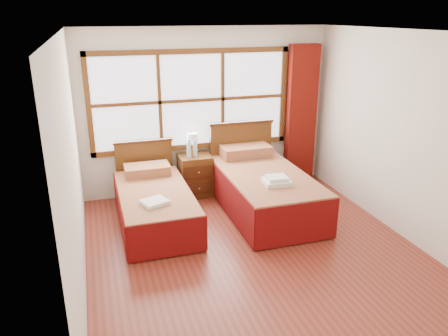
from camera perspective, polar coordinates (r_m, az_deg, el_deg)
name	(u,v)px	position (r m, az deg, el deg)	size (l,w,h in m)	color
floor	(256,253)	(5.47, 4.18, -11.00)	(4.50, 4.50, 0.00)	maroon
ceiling	(262,31)	(4.72, 4.99, 17.34)	(4.50, 4.50, 0.00)	white
wall_back	(207,111)	(7.01, -2.28, 7.39)	(4.00, 4.00, 0.00)	silver
wall_left	(72,170)	(4.62, -19.20, -0.23)	(4.50, 4.50, 0.00)	silver
wall_right	(407,138)	(5.95, 22.79, 3.66)	(4.50, 4.50, 0.00)	silver
window	(192,100)	(6.87, -4.25, 8.81)	(3.16, 0.06, 1.56)	white
curtain	(301,115)	(7.48, 10.03, 6.86)	(0.50, 0.16, 2.30)	maroon
bed_left	(155,204)	(6.14, -9.06, -4.60)	(0.98, 2.00, 0.94)	#42210D
bed_right	(262,187)	(6.50, 4.96, -2.51)	(1.15, 2.23, 1.12)	#42210D
nightstand	(195,175)	(6.98, -3.76, -0.97)	(0.50, 0.49, 0.67)	#583113
towels_left	(155,202)	(5.59, -9.03, -4.41)	(0.39, 0.36, 0.05)	white
towels_right	(277,181)	(5.93, 6.90, -1.63)	(0.38, 0.34, 0.11)	white
lamp	(193,139)	(6.91, -4.12, 3.79)	(0.17, 0.17, 0.33)	gold
bottle_near	(189,149)	(6.78, -4.59, 2.47)	(0.07, 0.07, 0.27)	silver
bottle_far	(195,149)	(6.80, -3.77, 2.43)	(0.06, 0.06, 0.24)	silver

